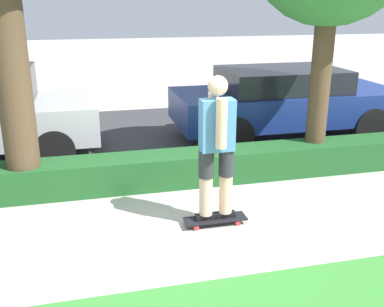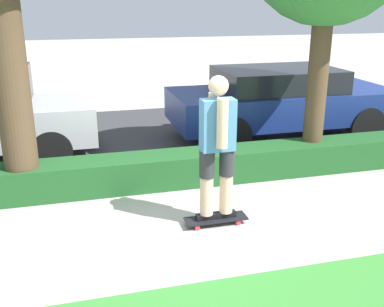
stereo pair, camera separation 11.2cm
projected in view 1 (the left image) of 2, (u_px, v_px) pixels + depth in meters
The scene contains 6 objects.
ground_plane at pixel (193, 233), 5.47m from camera, with size 60.00×60.00×0.00m, color #ADA89E.
street_asphalt at pixel (145, 137), 9.33m from camera, with size 12.91×5.00×0.01m.
hedge_row at pixel (168, 169), 6.87m from camera, with size 12.91×0.60×0.48m.
skateboard at pixel (215, 219), 5.67m from camera, with size 0.79×0.24×0.09m.
skater_person at pixel (217, 146), 5.35m from camera, with size 0.51×0.46×1.80m.
parked_car_middle at pixel (285, 100), 9.06m from camera, with size 4.51×1.94×1.42m.
Camera 1 is at (-1.16, -4.72, 2.69)m, focal length 42.00 mm.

